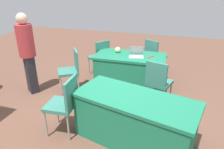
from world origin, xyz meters
TOP-DOWN VIEW (x-y plane):
  - ground_plane at (0.00, 0.00)m, footprint 14.40×14.40m
  - table_foreground at (0.06, -1.47)m, footprint 1.63×0.89m
  - table_mid_left at (-0.46, 0.41)m, footprint 1.93×1.18m
  - chair_near_front at (-0.39, -2.34)m, footprint 0.61×0.61m
  - chair_tucked_left at (-0.67, -0.76)m, footprint 0.55×0.55m
  - chair_tucked_right at (1.25, -0.81)m, footprint 0.61×0.61m
  - chair_aisle at (0.63, 0.55)m, footprint 0.47×0.47m
  - chair_by_pillar at (0.94, -1.81)m, footprint 0.61×0.61m
  - person_presenter at (2.08, -0.48)m, footprint 0.47×0.47m
  - laptop_silver at (-0.09, -1.42)m, footprint 0.37×0.35m
  - yarn_ball at (0.39, -1.57)m, footprint 0.14×0.14m
  - scissors_red at (-0.40, -1.46)m, footprint 0.13×0.17m

SIDE VIEW (x-z plane):
  - ground_plane at x=0.00m, z-range 0.00..0.00m
  - table_mid_left at x=-0.46m, z-range 0.00..0.77m
  - table_foreground at x=0.06m, z-range 0.00..0.77m
  - chair_tucked_left at x=-0.67m, z-range 0.07..1.02m
  - chair_tucked_right at x=1.25m, z-range 0.07..1.02m
  - chair_near_front at x=-0.39m, z-range 0.07..1.03m
  - chair_by_pillar at x=0.94m, z-range 0.07..1.03m
  - chair_aisle at x=0.63m, z-range 0.08..1.06m
  - scissors_red at x=-0.40m, z-range 0.77..0.77m
  - laptop_silver at x=-0.09m, z-range 0.70..0.91m
  - yarn_ball at x=0.39m, z-range 0.77..0.90m
  - person_presenter at x=2.08m, z-range 0.11..1.86m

